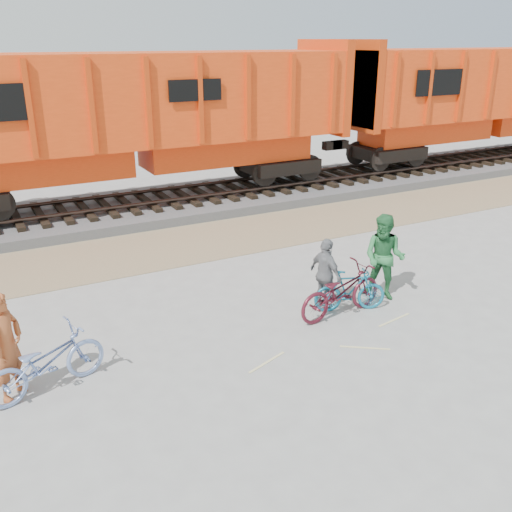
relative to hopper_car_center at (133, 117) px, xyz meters
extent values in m
plane|color=#9E9E99|center=(0.22, -9.00, -3.01)|extent=(120.00, 120.00, 0.00)
cube|color=#9F8362|center=(0.22, -3.50, -3.00)|extent=(120.00, 3.00, 0.02)
cube|color=slate|center=(0.22, 0.00, -2.86)|extent=(120.00, 4.00, 0.30)
cube|color=black|center=(0.22, 0.00, -2.65)|extent=(0.22, 2.60, 0.12)
cube|color=black|center=(6.72, 0.00, -2.65)|extent=(0.22, 2.60, 0.12)
cylinder|color=#382821|center=(0.22, -0.72, -2.53)|extent=(120.00, 0.12, 0.12)
cylinder|color=#382821|center=(0.22, 0.72, -2.53)|extent=(120.00, 0.12, 0.12)
cube|color=black|center=(0.00, 0.00, -2.07)|extent=(11.20, 2.20, 0.80)
cube|color=#EC4410|center=(0.00, 0.00, -1.22)|extent=(11.76, 1.65, 0.90)
cube|color=#EC4410|center=(0.00, 0.00, 0.53)|extent=(14.00, 3.00, 2.60)
cube|color=#BF340B|center=(6.85, 0.00, 0.63)|extent=(0.30, 3.06, 3.10)
cube|color=black|center=(15.00, 0.00, -2.07)|extent=(11.20, 2.20, 0.80)
cube|color=#EC4410|center=(15.00, 0.00, -1.22)|extent=(11.76, 1.65, 0.90)
cube|color=#EC4410|center=(15.00, 0.00, 0.53)|extent=(14.00, 3.00, 2.60)
cube|color=#BF340B|center=(8.15, 0.00, 0.63)|extent=(0.30, 3.06, 3.10)
cube|color=black|center=(10.80, -1.58, 0.73)|extent=(2.20, 0.04, 0.90)
imported|color=#7B93CB|center=(-4.23, -8.90, -2.50)|extent=(2.05, 1.17, 1.02)
imported|color=#146C8C|center=(1.67, -8.83, -2.56)|extent=(1.54, 0.89, 0.89)
imported|color=#4F1521|center=(1.38, -8.91, -2.48)|extent=(2.05, 0.89, 1.04)
imported|color=#A85128|center=(-4.73, -8.80, -2.12)|extent=(0.73, 0.77, 1.77)
imported|color=#286D3A|center=(2.67, -8.63, -2.08)|extent=(1.08, 1.13, 1.84)
imported|color=slate|center=(1.28, -8.51, -2.25)|extent=(0.45, 0.92, 1.52)
camera|label=1|loc=(-4.94, -17.23, 2.23)|focal=40.00mm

